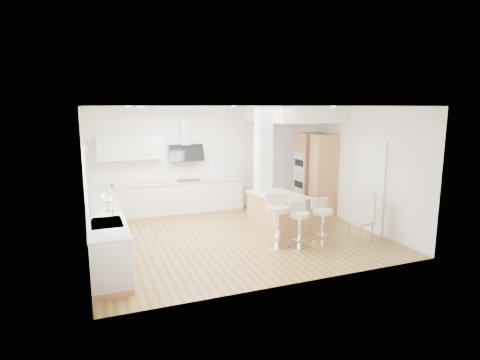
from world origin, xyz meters
name	(u,v)px	position (x,y,z in m)	size (l,w,h in m)	color
ground	(237,237)	(0.00, 0.00, 0.00)	(6.00, 6.00, 0.00)	olive
ceiling	(237,237)	(0.00, 0.00, 0.00)	(6.00, 5.00, 0.02)	white
wall_back	(203,159)	(0.00, 2.50, 1.40)	(6.00, 0.04, 2.80)	white
wall_left	(85,183)	(-3.00, 0.00, 1.40)	(0.04, 5.00, 2.80)	white
wall_right	(354,166)	(3.00, 0.00, 1.40)	(0.04, 5.00, 2.80)	white
skylight	(191,107)	(-0.79, 0.60, 2.77)	(4.10, 2.10, 0.06)	white
window_left	(87,175)	(-2.96, -0.90, 1.69)	(0.06, 1.28, 1.07)	white
doorway_right	(369,187)	(2.97, -0.60, 1.00)	(0.05, 1.00, 2.10)	#474137
counter_left	(104,227)	(-2.70, 0.23, 0.46)	(0.63, 4.50, 1.35)	tan
counter_back	(173,189)	(-0.91, 2.22, 0.70)	(3.62, 0.63, 2.50)	tan
pillar	(263,165)	(1.05, 0.95, 1.40)	(0.35, 0.35, 2.80)	white
soffit	(294,114)	(2.10, 1.40, 2.60)	(1.78, 2.20, 0.40)	white
oven_column	(314,173)	(2.68, 1.23, 1.05)	(0.63, 1.21, 2.10)	tan
peninsula	(277,212)	(1.03, 0.11, 0.43)	(1.08, 1.49, 0.91)	tan
bar_stool_a	(277,218)	(0.54, -0.86, 0.61)	(0.61, 0.61, 1.08)	white
bar_stool_b	(299,222)	(0.93, -1.05, 0.52)	(0.45, 0.45, 0.93)	white
bar_stool_c	(322,219)	(1.47, -1.04, 0.53)	(0.43, 0.43, 0.94)	white
dining_chair	(365,215)	(2.39, -1.22, 0.56)	(0.45, 0.45, 1.05)	beige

